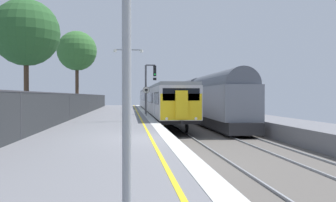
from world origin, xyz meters
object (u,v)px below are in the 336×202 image
Objects in this scene: commuter_train_at_platform at (157,100)px; freight_train_adjacent_track at (180,98)px; platform_lamp_near at (127,0)px; signal_gantry at (149,83)px; speed_limit_sign at (146,97)px; background_tree_centre at (77,52)px; background_tree_left at (26,34)px; platform_lamp_mid at (128,78)px.

freight_train_adjacent_track is (4.00, 8.68, 0.24)m from commuter_train_at_platform.
signal_gantry is at bearing 86.22° from platform_lamp_near.
signal_gantry is at bearing 82.57° from speed_limit_sign.
commuter_train_at_platform is 12.17m from speed_limit_sign.
platform_lamp_near is at bearing -98.99° from freight_train_adjacent_track.
background_tree_centre reaches higher than freight_train_adjacent_track.
freight_train_adjacent_track is at bearing 64.02° from background_tree_left.
platform_lamp_near reaches higher than commuter_train_at_platform.
commuter_train_at_platform is at bearing -114.77° from freight_train_adjacent_track.
background_tree_left is (-8.32, -10.52, 2.68)m from signal_gantry.
commuter_train_at_platform is 9.36m from signal_gantry.
platform_lamp_near is at bearing -93.36° from speed_limit_sign.
commuter_train_at_platform is at bearing 63.49° from background_tree_left.
speed_limit_sign is at bearing 43.69° from background_tree_left.
signal_gantry is 13.68m from background_tree_left.
signal_gantry is at bearing 78.59° from platform_lamp_mid.
background_tree_left is at bearing 109.30° from platform_lamp_near.
speed_limit_sign is 0.51× the size of platform_lamp_mid.
commuter_train_at_platform is 38.12m from platform_lamp_near.
commuter_train_at_platform is 8.31× the size of platform_lamp_mid.
signal_gantry is (-1.46, -9.09, 1.68)m from commuter_train_at_platform.
signal_gantry is at bearing -107.10° from freight_train_adjacent_track.
background_tree_left reaches higher than platform_lamp_near.
signal_gantry is at bearing 51.66° from background_tree_left.
freight_train_adjacent_track is at bearing 72.90° from signal_gantry.
freight_train_adjacent_track is 18.65m from signal_gantry.
background_tree_left is at bearing -128.34° from signal_gantry.
signal_gantry reaches higher than commuter_train_at_platform.
commuter_train_at_platform is 5.27× the size of background_tree_left.
background_tree_centre reaches higher than commuter_train_at_platform.
freight_train_adjacent_track is 16.36m from background_tree_centre.
signal_gantry is 9.62m from platform_lamp_mid.
background_tree_centre reaches higher than speed_limit_sign.
platform_lamp_near reaches higher than platform_lamp_mid.
background_tree_left is 0.82× the size of background_tree_centre.
commuter_train_at_platform is at bearing 84.93° from platform_lamp_near.
freight_train_adjacent_track is 21.52m from speed_limit_sign.
commuter_train_at_platform is 0.69× the size of freight_train_adjacent_track.
commuter_train_at_platform is 4.31× the size of background_tree_centre.
freight_train_adjacent_track reaches higher than speed_limit_sign.
freight_train_adjacent_track is 23.64× the size of speed_limit_sign.
platform_lamp_near is at bearing -95.07° from commuter_train_at_platform.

